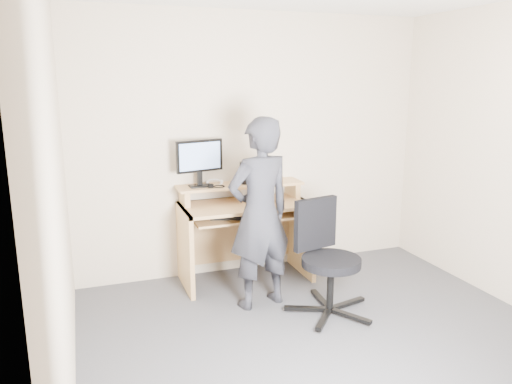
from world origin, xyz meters
TOP-DOWN VIEW (x-y plane):
  - ground at (0.00, 0.00)m, footprint 3.50×3.50m
  - back_wall at (0.00, 1.75)m, footprint 3.50×0.02m
  - desk at (-0.20, 1.53)m, footprint 1.20×0.60m
  - monitor at (-0.59, 1.59)m, footprint 0.45×0.14m
  - external_drive at (-0.16, 1.60)m, footprint 0.08×0.14m
  - travel_mug at (-0.10, 1.60)m, footprint 0.09×0.09m
  - smartphone at (0.16, 1.60)m, footprint 0.07×0.13m
  - charger at (-0.51, 1.51)m, footprint 0.05×0.04m
  - headphones at (-0.43, 1.69)m, footprint 0.18×0.18m
  - keyboard at (-0.32, 1.36)m, footprint 0.49×0.32m
  - mouse at (0.10, 1.35)m, footprint 0.11×0.09m
  - office_chair at (0.20, 0.61)m, footprint 0.72×0.71m
  - person at (-0.26, 0.90)m, footprint 0.65×0.50m

SIDE VIEW (x-z plane):
  - ground at x=0.00m, z-range 0.00..0.00m
  - office_chair at x=0.20m, z-range 0.04..0.95m
  - desk at x=-0.20m, z-range 0.09..1.00m
  - keyboard at x=-0.32m, z-range 0.65..0.68m
  - mouse at x=0.10m, z-range 0.75..0.79m
  - person at x=-0.26m, z-range 0.00..1.60m
  - smartphone at x=0.16m, z-range 0.91..0.92m
  - headphones at x=-0.43m, z-range 0.89..0.95m
  - charger at x=-0.51m, z-range 0.91..0.94m
  - travel_mug at x=-0.10m, z-range 0.91..1.09m
  - external_drive at x=-0.16m, z-range 0.91..1.11m
  - monitor at x=-0.59m, z-range 0.95..1.39m
  - back_wall at x=0.00m, z-range 0.00..2.50m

